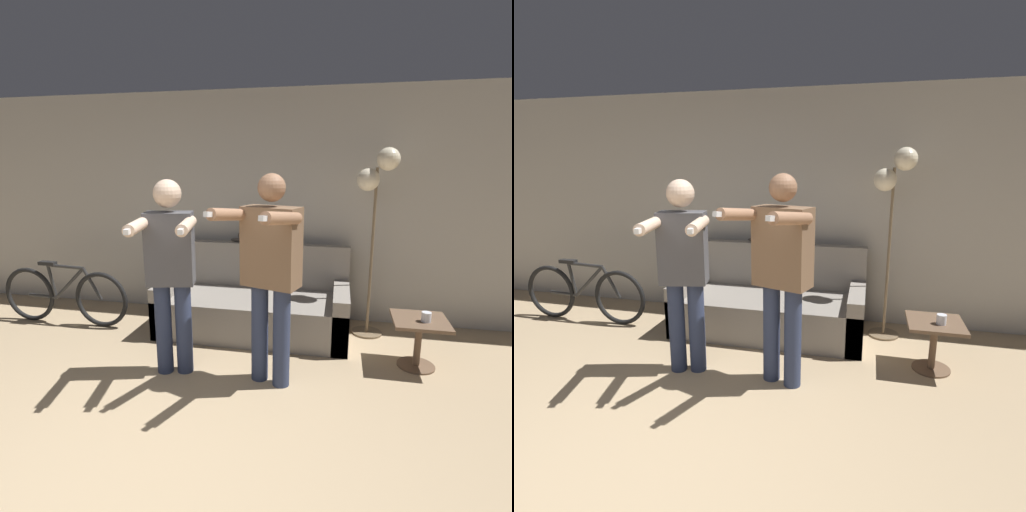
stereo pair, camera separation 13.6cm
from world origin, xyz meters
The scene contains 9 objects.
wall_back centered at (0.00, 3.13, 1.30)m, with size 10.00×0.05×2.60m.
couch centered at (0.34, 2.60, 0.28)m, with size 2.00×0.91×0.91m.
person_left centered at (-0.15, 1.54, 0.96)m, with size 0.56×0.74×1.67m.
person_right centered at (0.68, 1.55, 1.00)m, with size 0.64×0.77×1.72m.
cat centered at (0.24, 2.93, 1.00)m, with size 0.43×0.13×0.19m.
floor_lamp centered at (1.55, 2.75, 1.55)m, with size 0.40×0.32×1.95m.
side_table centered at (1.94, 2.09, 0.33)m, with size 0.47×0.47×0.45m.
cup centered at (1.98, 2.04, 0.50)m, with size 0.08×0.08×0.09m.
bicycle centered at (-1.81, 2.33, 0.33)m, with size 1.56×0.07×0.72m.
Camera 2 is at (1.33, -1.41, 1.78)m, focal length 28.00 mm.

